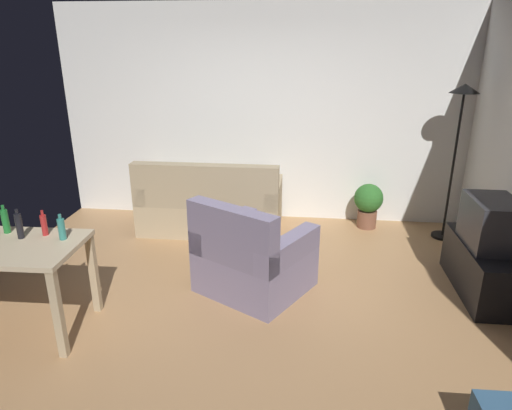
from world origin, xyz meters
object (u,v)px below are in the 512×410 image
Objects in this scene: armchair at (252,259)px; bottle_dark at (19,226)px; torchiere_lamp at (460,120)px; bottle_red at (44,225)px; desk at (3,257)px; tv_stand at (483,268)px; bottle_tall at (62,229)px; tv at (492,223)px; couch at (211,207)px; bottle_green at (5,221)px; potted_plant at (368,203)px.

armchair is 4.88× the size of bottle_dark.
bottle_red is (-3.76, -2.11, -0.56)m from torchiere_lamp.
bottle_dark reaches higher than desk.
tv_stand is 3.74m from bottle_tall.
tv is at bearing -90.00° from tv_stand.
bottle_red is at bearing 65.39° from couch.
torchiere_lamp reaches higher than bottle_green.
potted_plant is at bearing 38.41° from bottle_dark.
desk is at bearing -125.89° from bottle_dark.
bottle_dark reaches higher than tv_stand.
desk is 2.06m from armchair.
tv_stand is at bearing -90.00° from torchiere_lamp.
bottle_dark reaches higher than potted_plant.
armchair is (-2.16, -1.49, -1.09)m from torchiere_lamp.
armchair is 5.68× the size of bottle_tall.
bottle_green reaches higher than bottle_red.
tv is at bearing 14.04° from bottle_tall.
torchiere_lamp reaches higher than armchair.
tv_stand is 1.93× the size of potted_plant.
couch is at bearing 67.39° from tv_stand.
tv is 4.19m from bottle_green.
tv is (0.00, 0.00, 0.46)m from tv_stand.
armchair reaches higher than desk.
couch is at bearing 62.70° from bottle_dark.
bottle_tall is (0.43, 0.14, 0.20)m from desk.
bottle_dark is (0.18, -0.09, 0.00)m from bottle_green.
potted_plant is 2.39× the size of bottle_green.
bottle_tall reaches higher than tv.
bottle_red is (0.16, 0.08, -0.02)m from bottle_dark.
bottle_dark is at bearing 103.10° from tv_stand.
bottle_red is (-1.61, -0.61, 0.53)m from armchair.
bottle_dark is at bearing -27.01° from bottle_green.
bottle_tall is at bearing 55.68° from armchair.
bottle_green is at bearing 152.99° from bottle_dark.
tv_stand is at bearing 12.47° from bottle_red.
armchair is at bearing 17.20° from bottle_green.
tv_stand is 1.73m from torchiere_lamp.
tv reaches higher than tv_stand.
tv is at bearing 12.46° from bottle_red.
desk is (-4.01, -1.04, 0.41)m from tv_stand.
bottle_green is (-4.10, -2.10, -0.55)m from torchiere_lamp.
armchair is 1.80m from bottle_red.
torchiere_lamp is at bearing -13.94° from potted_plant.
couch is 0.95× the size of torchiere_lamp.
bottle_dark is 0.34m from bottle_tall.
bottle_green is at bearing 101.32° from tv_stand.
bottle_dark is 1.16× the size of bottle_tall.
bottle_tall is at bearing -19.09° from bottle_red.
bottle_dark is at bearing -141.59° from potted_plant.
torchiere_lamp reaches higher than bottle_tall.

